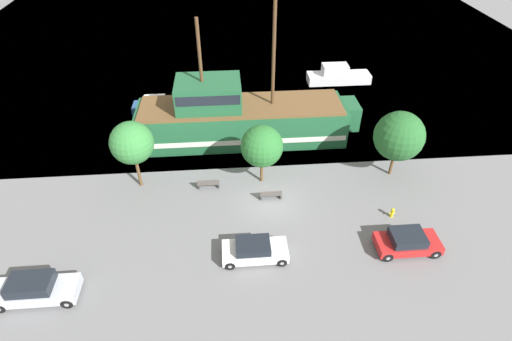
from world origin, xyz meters
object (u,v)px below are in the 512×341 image
parked_car_curb_mid (35,289)px  moored_boat_dockside (158,106)px  parked_car_curb_front (255,250)px  bench_promenade_west (208,184)px  pirate_ship (239,118)px  parked_car_curb_rear (407,242)px  bench_promenade_east (271,195)px  fire_hydrant (392,212)px  moored_boat_outer (338,76)px

parked_car_curb_mid → moored_boat_dockside: bearing=78.1°
parked_car_curb_front → bench_promenade_west: 7.62m
pirate_ship → parked_car_curb_front: bearing=-88.7°
parked_car_curb_rear → pirate_ship: bearing=125.8°
parked_car_curb_front → parked_car_curb_rear: size_ratio=1.02×
moored_boat_dockside → bench_promenade_east: bearing=-55.1°
parked_car_curb_front → pirate_ship: bearing=91.3°
moored_boat_dockside → fire_hydrant: (17.98, -16.42, -0.18)m
moored_boat_dockside → moored_boat_outer: (19.33, 5.15, 0.17)m
bench_promenade_west → fire_hydrant: bearing=-17.8°
moored_boat_dockside → parked_car_curb_front: moored_boat_dockside is taller
moored_boat_dockside → fire_hydrant: size_ratio=6.67×
parked_car_curb_front → parked_car_curb_rear: 9.75m
parked_car_curb_front → parked_car_curb_rear: bearing=-0.6°
parked_car_curb_front → fire_hydrant: parked_car_curb_front is taller
fire_hydrant → moored_boat_outer: bearing=86.4°
pirate_ship → parked_car_curb_mid: size_ratio=4.18×
pirate_ship → bench_promenade_west: 7.53m
parked_car_curb_rear → bench_promenade_east: 9.82m
parked_car_curb_mid → bench_promenade_east: parked_car_curb_mid is taller
parked_car_curb_rear → bench_promenade_west: 14.59m
fire_hydrant → bench_promenade_west: size_ratio=0.47×
pirate_ship → parked_car_curb_rear: bearing=-54.2°
pirate_ship → parked_car_curb_front: size_ratio=4.71×
parked_car_curb_front → bench_promenade_east: (1.61, 5.40, -0.23)m
moored_boat_dockside → moored_boat_outer: moored_boat_outer is taller
moored_boat_outer → bench_promenade_west: moored_boat_outer is taller
moored_boat_outer → fire_hydrant: (-1.35, -21.56, -0.35)m
parked_car_curb_mid → fire_hydrant: bearing=12.1°
pirate_ship → bench_promenade_east: pirate_ship is taller
moored_boat_dockside → parked_car_curb_rear: bearing=-47.4°
moored_boat_outer → parked_car_curb_mid: bearing=-132.0°
moored_boat_dockside → parked_car_curb_mid: bearing=-101.9°
moored_boat_outer → bench_promenade_east: bearing=-116.8°
pirate_ship → bench_promenade_west: size_ratio=11.80×
parked_car_curb_rear → fire_hydrant: parked_car_curb_rear is taller
moored_boat_outer → bench_promenade_west: (-14.23, -17.44, -0.33)m
parked_car_curb_front → bench_promenade_east: size_ratio=2.55×
moored_boat_outer → bench_promenade_east: size_ratio=4.36×
parked_car_curb_front → bench_promenade_west: (-2.99, 7.00, -0.23)m
pirate_ship → bench_promenade_east: bearing=-77.2°
parked_car_curb_mid → fire_hydrant: 22.96m
moored_boat_dockside → moored_boat_outer: 20.00m
pirate_ship → moored_boat_outer: 15.74m
parked_car_curb_mid → bench_promenade_west: 13.11m
parked_car_curb_rear → fire_hydrant: size_ratio=5.26×
bench_promenade_east → bench_promenade_west: 4.87m
pirate_ship → moored_boat_dockside: 9.63m
parked_car_curb_mid → parked_car_curb_rear: bearing=4.7°
parked_car_curb_front → bench_promenade_west: size_ratio=2.51×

